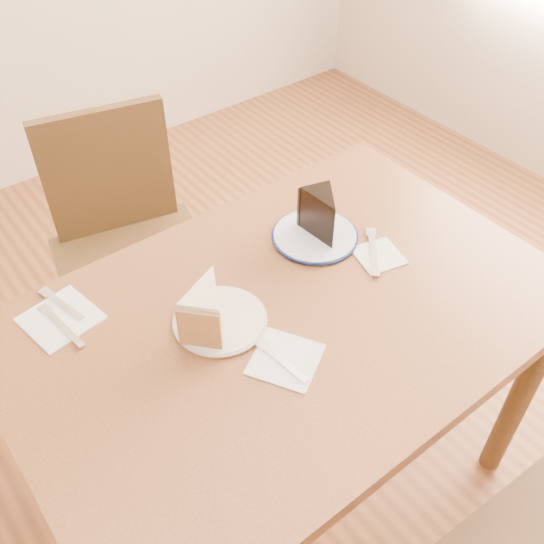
{
  "coord_description": "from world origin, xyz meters",
  "views": [
    {
      "loc": [
        -0.58,
        -0.69,
        1.71
      ],
      "look_at": [
        0.01,
        0.08,
        0.8
      ],
      "focal_mm": 40.0,
      "sensor_mm": 36.0,
      "label": 1
    }
  ],
  "objects_px": {
    "plate_cream": "(220,320)",
    "plate_navy": "(315,236)",
    "chocolate_cake": "(324,218)",
    "carrot_cake": "(208,306)",
    "chair_far": "(131,250)",
    "table": "(288,340)"
  },
  "relations": [
    {
      "from": "plate_cream",
      "to": "plate_navy",
      "type": "relative_size",
      "value": 0.95
    },
    {
      "from": "chocolate_cake",
      "to": "plate_cream",
      "type": "bearing_deg",
      "value": 27.66
    },
    {
      "from": "plate_navy",
      "to": "carrot_cake",
      "type": "bearing_deg",
      "value": -167.29
    },
    {
      "from": "plate_navy",
      "to": "carrot_cake",
      "type": "xyz_separation_m",
      "value": [
        -0.36,
        -0.08,
        0.05
      ]
    },
    {
      "from": "chair_far",
      "to": "plate_navy",
      "type": "distance_m",
      "value": 0.64
    },
    {
      "from": "chair_far",
      "to": "carrot_cake",
      "type": "distance_m",
      "value": 0.67
    },
    {
      "from": "chair_far",
      "to": "chocolate_cake",
      "type": "relative_size",
      "value": 8.16
    },
    {
      "from": "chocolate_cake",
      "to": "table",
      "type": "bearing_deg",
      "value": 48.03
    },
    {
      "from": "table",
      "to": "chair_far",
      "type": "bearing_deg",
      "value": 96.39
    },
    {
      "from": "chair_far",
      "to": "plate_navy",
      "type": "bearing_deg",
      "value": 131.29
    },
    {
      "from": "plate_navy",
      "to": "chocolate_cake",
      "type": "bearing_deg",
      "value": -49.32
    },
    {
      "from": "plate_cream",
      "to": "carrot_cake",
      "type": "xyz_separation_m",
      "value": [
        -0.02,
        0.01,
        0.05
      ]
    },
    {
      "from": "table",
      "to": "plate_navy",
      "type": "relative_size",
      "value": 5.93
    },
    {
      "from": "plate_cream",
      "to": "chocolate_cake",
      "type": "relative_size",
      "value": 1.74
    },
    {
      "from": "plate_navy",
      "to": "plate_cream",
      "type": "bearing_deg",
      "value": -165.42
    },
    {
      "from": "chair_far",
      "to": "chocolate_cake",
      "type": "height_order",
      "value": "chair_far"
    },
    {
      "from": "plate_navy",
      "to": "chocolate_cake",
      "type": "relative_size",
      "value": 1.84
    },
    {
      "from": "plate_cream",
      "to": "carrot_cake",
      "type": "relative_size",
      "value": 1.6
    },
    {
      "from": "carrot_cake",
      "to": "chocolate_cake",
      "type": "height_order",
      "value": "chocolate_cake"
    },
    {
      "from": "table",
      "to": "carrot_cake",
      "type": "height_order",
      "value": "carrot_cake"
    },
    {
      "from": "chair_far",
      "to": "carrot_cake",
      "type": "bearing_deg",
      "value": 94.78
    },
    {
      "from": "plate_navy",
      "to": "carrot_cake",
      "type": "height_order",
      "value": "carrot_cake"
    }
  ]
}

